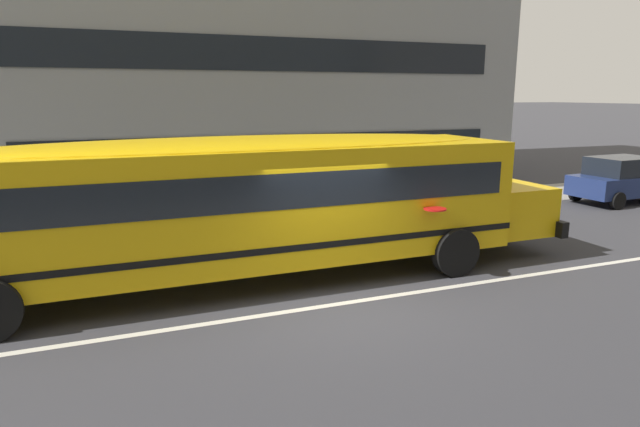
{
  "coord_description": "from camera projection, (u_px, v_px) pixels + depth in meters",
  "views": [
    {
      "loc": [
        -3.89,
        -8.8,
        3.82
      ],
      "look_at": [
        -0.01,
        0.95,
        1.53
      ],
      "focal_mm": 30.81,
      "sensor_mm": 36.0,
      "label": 1
    }
  ],
  "objects": [
    {
      "name": "ground_plane",
      "position": [
        339.0,
        304.0,
        10.21
      ],
      "size": [
        400.0,
        400.0,
        0.0
      ],
      "primitive_type": "plane",
      "color": "#38383D"
    },
    {
      "name": "school_bus",
      "position": [
        251.0,
        197.0,
        11.14
      ],
      "size": [
        13.43,
        3.17,
        3.0
      ],
      "rotation": [
        0.0,
        0.0,
        0.0
      ],
      "color": "yellow",
      "rests_on": "ground_plane"
    },
    {
      "name": "lane_centreline",
      "position": [
        339.0,
        304.0,
        10.2
      ],
      "size": [
        110.0,
        0.16,
        0.01
      ],
      "primitive_type": "cube",
      "color": "silver",
      "rests_on": "ground_plane"
    },
    {
      "name": "sidewalk_far",
      "position": [
        240.0,
        218.0,
        17.28
      ],
      "size": [
        120.0,
        3.0,
        0.01
      ],
      "primitive_type": "cube",
      "color": "gray",
      "rests_on": "ground_plane"
    },
    {
      "name": "parked_car_dark_blue_end_of_row",
      "position": [
        623.0,
        179.0,
        19.62
      ],
      "size": [
        3.97,
        2.03,
        1.64
      ],
      "rotation": [
        0.0,
        0.0,
        0.05
      ],
      "color": "navy",
      "rests_on": "ground_plane"
    }
  ]
}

